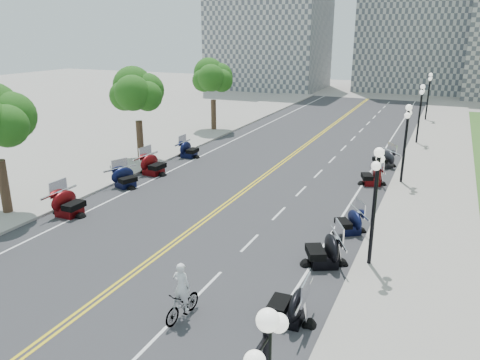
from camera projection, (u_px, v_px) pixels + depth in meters
The scene contains 41 objects.
ground at pixel (141, 268), 19.39m from camera, with size 160.00×160.00×0.00m, color gray.
road at pixel (240, 194), 28.08m from camera, with size 16.00×90.00×0.01m, color #333335.
centerline_yellow_a at pixel (238, 194), 28.12m from camera, with size 0.12×90.00×0.00m, color yellow.
centerline_yellow_b at pixel (242, 194), 28.03m from camera, with size 0.12×90.00×0.00m, color yellow.
edge_line_north at pixel (346, 210), 25.57m from camera, with size 0.12×90.00×0.00m, color white.
edge_line_south at pixel (151, 181), 30.57m from camera, with size 0.12×90.00×0.00m, color white.
lane_dash_5 at pixel (150, 344), 14.67m from camera, with size 0.12×2.00×0.00m, color white.
lane_dash_6 at pixel (209, 284), 18.14m from camera, with size 0.12×2.00×0.00m, color white.
lane_dash_7 at pixel (250, 243), 21.61m from camera, with size 0.12×2.00×0.00m, color white.
lane_dash_8 at pixel (279, 213), 25.09m from camera, with size 0.12×2.00×0.00m, color white.
lane_dash_9 at pixel (301, 191), 28.56m from camera, with size 0.12×2.00×0.00m, color white.
lane_dash_10 at pixel (318, 174), 32.03m from camera, with size 0.12×2.00×0.00m, color white.
lane_dash_11 at pixel (332, 160), 35.51m from camera, with size 0.12×2.00×0.00m, color white.
lane_dash_12 at pixel (344, 148), 38.98m from camera, with size 0.12×2.00×0.00m, color white.
lane_dash_13 at pixel (353, 138), 42.45m from camera, with size 0.12×2.00×0.00m, color white.
lane_dash_14 at pixel (361, 130), 45.93m from camera, with size 0.12×2.00×0.00m, color white.
lane_dash_15 at pixel (368, 123), 49.40m from camera, with size 0.12×2.00×0.00m, color white.
lane_dash_16 at pixel (374, 117), 52.87m from camera, with size 0.12×2.00×0.00m, color white.
lane_dash_17 at pixel (380, 112), 56.35m from camera, with size 0.12×2.00×0.00m, color white.
lane_dash_18 at pixel (384, 107), 59.82m from camera, with size 0.12×2.00×0.00m, color white.
lane_dash_19 at pixel (388, 103), 63.29m from camera, with size 0.12×2.00×0.00m, color white.
sidewalk_north at pixel (426, 221), 23.95m from camera, with size 5.00×90.00×0.15m, color #9E9991.
sidewalk_south at pixel (101, 172), 32.15m from camera, with size 5.00×90.00×0.15m, color #9E9991.
distant_block_a at pixel (270, 7), 76.28m from camera, with size 18.00×14.00×26.00m, color gray.
street_lamp_2 at pixel (374, 208), 18.71m from camera, with size 0.50×1.20×4.90m, color black, non-canonical shape.
street_lamp_3 at pixel (405, 144), 29.13m from camera, with size 0.50×1.20×4.90m, color black, non-canonical shape.
street_lamp_4 at pixel (420, 114), 39.55m from camera, with size 0.50×1.20×4.90m, color black, non-canonical shape.
street_lamp_5 at pixel (428, 97), 49.97m from camera, with size 0.50×1.20×4.90m, color black, non-canonical shape.
tree_3 at pixel (137, 97), 34.00m from camera, with size 4.80×4.80×9.20m, color #235619, non-canonical shape.
tree_4 at pixel (213, 81), 44.42m from camera, with size 4.80×4.80×9.20m, color #235619, non-canonical shape.
motorcycle_n_5 at pixel (288, 303), 15.62m from camera, with size 1.98×1.98×1.38m, color black, non-canonical shape.
motorcycle_n_6 at pixel (324, 249), 19.39m from camera, with size 2.15×2.15×1.51m, color black, non-canonical shape.
motorcycle_n_7 at pixel (349, 220), 22.54m from camera, with size 1.83×1.83×1.28m, color black, non-canonical shape.
motorcycle_n_9 at pixel (372, 175), 29.59m from camera, with size 1.92×1.92×1.34m, color #590A0C, non-canonical shape.
motorcycle_n_10 at pixel (384, 158), 33.33m from camera, with size 2.00×2.00×1.40m, color black, non-canonical shape.
motorcycle_s_6 at pixel (69, 202), 24.64m from camera, with size 2.16×2.16×1.51m, color #590A0C, non-canonical shape.
motorcycle_s_7 at pixel (125, 177), 29.13m from camera, with size 1.98×1.98×1.39m, color black, non-canonical shape.
motorcycle_s_8 at pixel (153, 164), 31.69m from camera, with size 2.19×2.19×1.54m, color #590A0C, non-canonical shape.
motorcycle_s_9 at pixel (189, 149), 36.03m from camera, with size 1.96×1.96×1.37m, color black, non-canonical shape.
bicycle at pixel (182, 304), 15.83m from camera, with size 0.51×1.79×1.07m, color #A51414.
cyclist_rider at pixel (181, 267), 15.39m from camera, with size 0.64×0.42×1.75m, color silver.
Camera 1 is at (10.87, -14.14, 9.39)m, focal length 35.00 mm.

